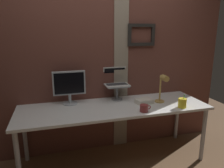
{
  "coord_description": "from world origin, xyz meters",
  "views": [
    {
      "loc": [
        -0.64,
        -2.33,
        1.61
      ],
      "look_at": [
        0.05,
        0.09,
        0.97
      ],
      "focal_mm": 34.38,
      "sensor_mm": 36.0,
      "label": 1
    }
  ],
  "objects_px": {
    "monitor": "(69,85)",
    "desk_lamp": "(163,86)",
    "laptop": "(116,79)",
    "pen_cup": "(182,103)",
    "coffee_mug": "(144,108)"
  },
  "relations": [
    {
      "from": "monitor",
      "to": "coffee_mug",
      "type": "xyz_separation_m",
      "value": [
        0.77,
        -0.49,
        -0.2
      ]
    },
    {
      "from": "desk_lamp",
      "to": "laptop",
      "type": "bearing_deg",
      "value": 143.82
    },
    {
      "from": "desk_lamp",
      "to": "pen_cup",
      "type": "height_order",
      "value": "desk_lamp"
    },
    {
      "from": "monitor",
      "to": "pen_cup",
      "type": "distance_m",
      "value": 1.36
    },
    {
      "from": "monitor",
      "to": "pen_cup",
      "type": "height_order",
      "value": "monitor"
    },
    {
      "from": "monitor",
      "to": "pen_cup",
      "type": "bearing_deg",
      "value": -21.32
    },
    {
      "from": "desk_lamp",
      "to": "coffee_mug",
      "type": "distance_m",
      "value": 0.42
    },
    {
      "from": "monitor",
      "to": "pen_cup",
      "type": "relative_size",
      "value": 2.61
    },
    {
      "from": "pen_cup",
      "to": "desk_lamp",
      "type": "bearing_deg",
      "value": 128.12
    },
    {
      "from": "pen_cup",
      "to": "coffee_mug",
      "type": "height_order",
      "value": "pen_cup"
    },
    {
      "from": "monitor",
      "to": "desk_lamp",
      "type": "relative_size",
      "value": 1.13
    },
    {
      "from": "laptop",
      "to": "desk_lamp",
      "type": "xyz_separation_m",
      "value": [
        0.49,
        -0.36,
        -0.03
      ]
    },
    {
      "from": "laptop",
      "to": "pen_cup",
      "type": "relative_size",
      "value": 1.96
    },
    {
      "from": "laptop",
      "to": "desk_lamp",
      "type": "relative_size",
      "value": 0.85
    },
    {
      "from": "pen_cup",
      "to": "coffee_mug",
      "type": "distance_m",
      "value": 0.48
    }
  ]
}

